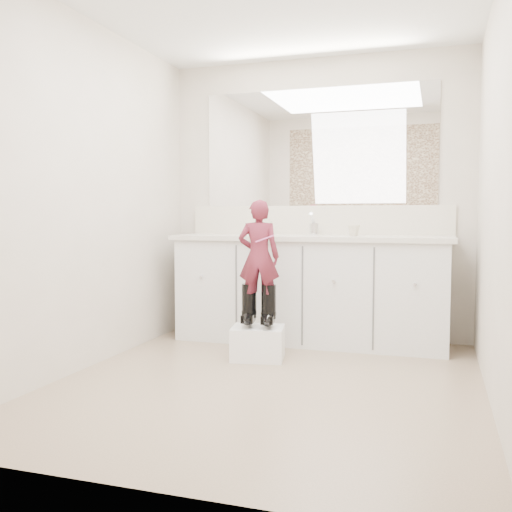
% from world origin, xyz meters
% --- Properties ---
extents(floor, '(3.00, 3.00, 0.00)m').
position_xyz_m(floor, '(0.00, 0.00, 0.00)').
color(floor, '#7E6C52').
rests_on(floor, ground).
extents(wall_back, '(2.60, 0.00, 2.60)m').
position_xyz_m(wall_back, '(0.00, 1.50, 1.20)').
color(wall_back, beige).
rests_on(wall_back, floor).
extents(wall_front, '(2.60, 0.00, 2.60)m').
position_xyz_m(wall_front, '(0.00, -1.50, 1.20)').
color(wall_front, beige).
rests_on(wall_front, floor).
extents(wall_left, '(0.00, 3.00, 3.00)m').
position_xyz_m(wall_left, '(-1.30, 0.00, 1.20)').
color(wall_left, beige).
rests_on(wall_left, floor).
extents(wall_right, '(0.00, 3.00, 3.00)m').
position_xyz_m(wall_right, '(1.30, 0.00, 1.20)').
color(wall_right, beige).
rests_on(wall_right, floor).
extents(vanity_cabinet, '(2.20, 0.55, 0.85)m').
position_xyz_m(vanity_cabinet, '(0.00, 1.23, 0.42)').
color(vanity_cabinet, silver).
rests_on(vanity_cabinet, floor).
extents(countertop, '(2.28, 0.58, 0.04)m').
position_xyz_m(countertop, '(0.00, 1.21, 0.87)').
color(countertop, beige).
rests_on(countertop, vanity_cabinet).
extents(backsplash, '(2.28, 0.03, 0.25)m').
position_xyz_m(backsplash, '(0.00, 1.49, 1.02)').
color(backsplash, beige).
rests_on(backsplash, countertop).
extents(mirror, '(2.00, 0.02, 1.00)m').
position_xyz_m(mirror, '(0.00, 1.49, 1.64)').
color(mirror, white).
rests_on(mirror, wall_back).
extents(dot_panel, '(2.00, 0.01, 1.20)m').
position_xyz_m(dot_panel, '(0.00, -1.49, 1.65)').
color(dot_panel, '#472819').
rests_on(dot_panel, wall_front).
extents(faucet, '(0.08, 0.08, 0.10)m').
position_xyz_m(faucet, '(0.00, 1.38, 0.94)').
color(faucet, silver).
rests_on(faucet, countertop).
extents(cup, '(0.12, 0.12, 0.09)m').
position_xyz_m(cup, '(0.37, 1.16, 0.94)').
color(cup, beige).
rests_on(cup, countertop).
extents(soap_bottle, '(0.09, 0.09, 0.18)m').
position_xyz_m(soap_bottle, '(-0.40, 1.30, 0.98)').
color(soap_bottle, beige).
rests_on(soap_bottle, countertop).
extents(step_stool, '(0.42, 0.37, 0.24)m').
position_xyz_m(step_stool, '(-0.24, 0.55, 0.12)').
color(step_stool, white).
rests_on(step_stool, floor).
extents(boot_left, '(0.15, 0.22, 0.31)m').
position_xyz_m(boot_left, '(-0.32, 0.57, 0.39)').
color(boot_left, black).
rests_on(boot_left, step_stool).
extents(boot_right, '(0.15, 0.22, 0.31)m').
position_xyz_m(boot_right, '(-0.17, 0.57, 0.39)').
color(boot_right, black).
rests_on(boot_right, step_stool).
extents(toddler, '(0.33, 0.25, 0.83)m').
position_xyz_m(toddler, '(-0.24, 0.57, 0.75)').
color(toddler, '#962E42').
rests_on(toddler, step_stool).
extents(toothbrush, '(0.14, 0.04, 0.06)m').
position_xyz_m(toothbrush, '(-0.17, 0.49, 0.89)').
color(toothbrush, '#CE5095').
rests_on(toothbrush, toddler).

